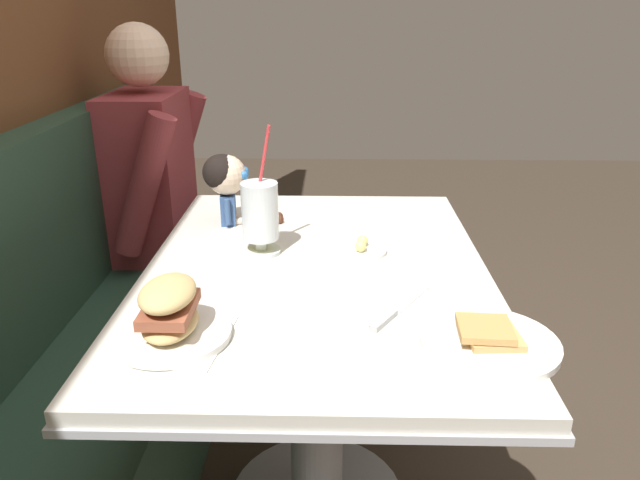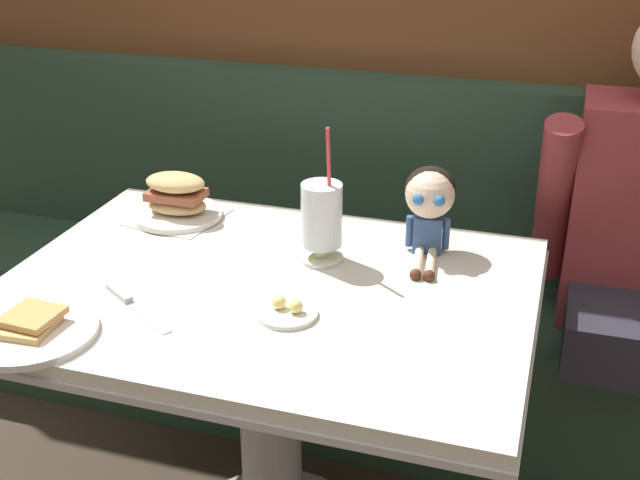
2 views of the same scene
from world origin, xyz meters
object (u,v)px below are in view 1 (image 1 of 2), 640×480
object	(u,v)px
toast_plate	(489,340)
seated_doll	(227,179)
butter_saucer	(362,249)
diner_patron	(161,174)
butter_knife	(392,314)
milkshake_glass	(260,214)
sandwich_plate	(170,316)

from	to	relation	value
toast_plate	seated_doll	distance (m)	0.87
butter_saucer	diner_patron	world-z (taller)	diner_patron
seated_doll	diner_patron	bearing A→B (deg)	33.52
butter_knife	milkshake_glass	bearing A→B (deg)	43.00
milkshake_glass	butter_knife	distance (m)	0.44
milkshake_glass	seated_doll	bearing A→B (deg)	28.57
toast_plate	milkshake_glass	bearing A→B (deg)	47.47
milkshake_glass	butter_saucer	bearing A→B (deg)	-88.16
sandwich_plate	butter_knife	bearing A→B (deg)	-77.21
milkshake_glass	seated_doll	distance (m)	0.24
milkshake_glass	seated_doll	xyz separation A→B (m)	(0.21, 0.12, 0.03)
toast_plate	sandwich_plate	size ratio (longest dim) A/B	1.12
sandwich_plate	diner_patron	distance (m)	1.16
butter_knife	diner_patron	distance (m)	1.26
sandwich_plate	butter_saucer	bearing A→B (deg)	-41.51
milkshake_glass	butter_knife	world-z (taller)	milkshake_glass
butter_saucer	seated_doll	bearing A→B (deg)	60.79
toast_plate	diner_patron	bearing A→B (deg)	38.68
toast_plate	sandwich_plate	world-z (taller)	sandwich_plate
butter_knife	diner_patron	bearing A→B (deg)	35.81
sandwich_plate	butter_saucer	size ratio (longest dim) A/B	1.86
butter_saucer	diner_patron	distance (m)	0.98
seated_doll	toast_plate	bearing A→B (deg)	-137.78
toast_plate	sandwich_plate	bearing A→B (deg)	88.71
sandwich_plate	butter_knife	world-z (taller)	sandwich_plate
milkshake_glass	seated_doll	world-z (taller)	milkshake_glass
toast_plate	milkshake_glass	world-z (taller)	milkshake_glass
butter_knife	seated_doll	bearing A→B (deg)	37.82
seated_doll	diner_patron	distance (m)	0.60
butter_saucer	toast_plate	bearing A→B (deg)	-153.93
diner_patron	butter_saucer	bearing A→B (deg)	-135.19
sandwich_plate	seated_doll	size ratio (longest dim) A/B	1.00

